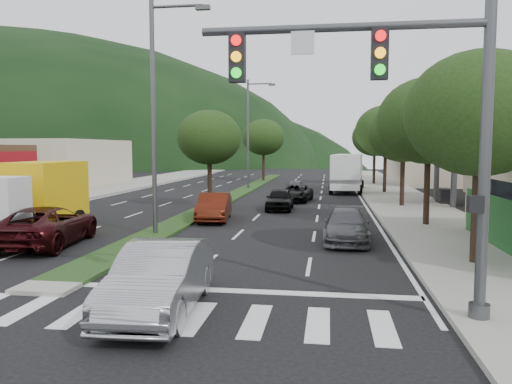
% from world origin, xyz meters
% --- Properties ---
extents(ground, '(160.00, 160.00, 0.00)m').
position_xyz_m(ground, '(0.00, 0.00, 0.00)').
color(ground, black).
rests_on(ground, ground).
extents(sidewalk_right, '(5.00, 90.00, 0.15)m').
position_xyz_m(sidewalk_right, '(12.50, 25.00, 0.07)').
color(sidewalk_right, gray).
rests_on(sidewalk_right, ground).
extents(sidewalk_left, '(6.00, 90.00, 0.15)m').
position_xyz_m(sidewalk_left, '(-13.00, 25.00, 0.07)').
color(sidewalk_left, gray).
rests_on(sidewalk_left, ground).
extents(median, '(1.60, 56.00, 0.12)m').
position_xyz_m(median, '(0.00, 28.00, 0.06)').
color(median, '#1B3312').
rests_on(median, ground).
extents(crosswalk, '(19.00, 2.20, 0.01)m').
position_xyz_m(crosswalk, '(0.00, -2.00, 0.01)').
color(crosswalk, silver).
rests_on(crosswalk, ground).
extents(traffic_signal, '(6.12, 0.40, 7.00)m').
position_xyz_m(traffic_signal, '(9.03, -1.54, 4.65)').
color(traffic_signal, '#47494C').
rests_on(traffic_signal, ground).
extents(gas_canopy, '(12.20, 8.20, 5.25)m').
position_xyz_m(gas_canopy, '(19.00, 22.00, 4.65)').
color(gas_canopy, silver).
rests_on(gas_canopy, ground).
extents(bldg_left_far, '(9.00, 14.00, 4.60)m').
position_xyz_m(bldg_left_far, '(-19.00, 34.00, 2.30)').
color(bldg_left_far, beige).
rests_on(bldg_left_far, ground).
extents(bldg_right_far, '(10.00, 16.00, 5.20)m').
position_xyz_m(bldg_right_far, '(19.50, 44.00, 2.60)').
color(bldg_right_far, beige).
rests_on(bldg_right_far, ground).
extents(hill_far, '(176.00, 132.00, 82.00)m').
position_xyz_m(hill_far, '(-80.00, 110.00, 0.00)').
color(hill_far, black).
rests_on(hill_far, ground).
extents(tree_r_a, '(4.60, 4.60, 6.63)m').
position_xyz_m(tree_r_a, '(12.00, 4.00, 4.82)').
color(tree_r_a, black).
rests_on(tree_r_a, sidewalk_right).
extents(tree_r_b, '(4.80, 4.80, 6.94)m').
position_xyz_m(tree_r_b, '(12.00, 12.00, 5.04)').
color(tree_r_b, black).
rests_on(tree_r_b, sidewalk_right).
extents(tree_r_c, '(4.40, 4.40, 6.48)m').
position_xyz_m(tree_r_c, '(12.00, 20.00, 4.75)').
color(tree_r_c, black).
rests_on(tree_r_c, sidewalk_right).
extents(tree_r_d, '(5.00, 5.00, 7.17)m').
position_xyz_m(tree_r_d, '(12.00, 30.00, 5.18)').
color(tree_r_d, black).
rests_on(tree_r_d, sidewalk_right).
extents(tree_r_e, '(4.60, 4.60, 6.71)m').
position_xyz_m(tree_r_e, '(12.00, 40.00, 4.89)').
color(tree_r_e, black).
rests_on(tree_r_e, sidewalk_right).
extents(tree_med_near, '(4.00, 4.00, 6.02)m').
position_xyz_m(tree_med_near, '(0.00, 18.00, 4.43)').
color(tree_med_near, black).
rests_on(tree_med_near, median).
extents(tree_med_far, '(4.80, 4.80, 6.94)m').
position_xyz_m(tree_med_far, '(0.00, 44.00, 5.01)').
color(tree_med_far, black).
rests_on(tree_med_far, median).
extents(streetlight_near, '(2.60, 0.25, 10.00)m').
position_xyz_m(streetlight_near, '(0.21, 8.00, 5.58)').
color(streetlight_near, '#47494C').
rests_on(streetlight_near, ground).
extents(streetlight_mid, '(2.60, 0.25, 10.00)m').
position_xyz_m(streetlight_mid, '(0.21, 33.00, 5.58)').
color(streetlight_mid, '#47494C').
rests_on(streetlight_mid, ground).
extents(sedan_silver, '(1.94, 4.88, 1.58)m').
position_xyz_m(sedan_silver, '(3.60, -1.70, 0.79)').
color(sedan_silver, '#9DA0A5').
rests_on(sedan_silver, ground).
extents(suv_maroon, '(3.18, 5.77, 1.53)m').
position_xyz_m(suv_maroon, '(-3.40, 5.26, 0.77)').
color(suv_maroon, black).
rests_on(suv_maroon, ground).
extents(car_queue_a, '(1.62, 3.91, 1.32)m').
position_xyz_m(car_queue_a, '(4.45, 17.75, 0.66)').
color(car_queue_a, black).
rests_on(car_queue_a, ground).
extents(car_queue_b, '(1.93, 4.48, 1.28)m').
position_xyz_m(car_queue_b, '(8.13, 7.75, 0.64)').
color(car_queue_b, '#4F4E54').
rests_on(car_queue_b, ground).
extents(car_queue_c, '(2.02, 4.49, 1.43)m').
position_xyz_m(car_queue_c, '(1.50, 12.75, 0.72)').
color(car_queue_c, '#521A0D').
rests_on(car_queue_c, ground).
extents(car_queue_d, '(2.49, 4.54, 1.21)m').
position_xyz_m(car_queue_d, '(5.09, 22.75, 0.60)').
color(car_queue_d, black).
rests_on(car_queue_d, ground).
extents(car_queue_e, '(1.62, 3.56, 1.18)m').
position_xyz_m(car_queue_e, '(4.67, 27.83, 0.59)').
color(car_queue_e, '#46464A').
rests_on(car_queue_e, ground).
extents(box_truck, '(2.64, 6.44, 3.15)m').
position_xyz_m(box_truck, '(-5.34, 7.72, 1.49)').
color(box_truck, silver).
rests_on(box_truck, ground).
extents(motorhome, '(3.27, 8.60, 3.23)m').
position_xyz_m(motorhome, '(9.00, 31.51, 1.72)').
color(motorhome, white).
rests_on(motorhome, ground).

